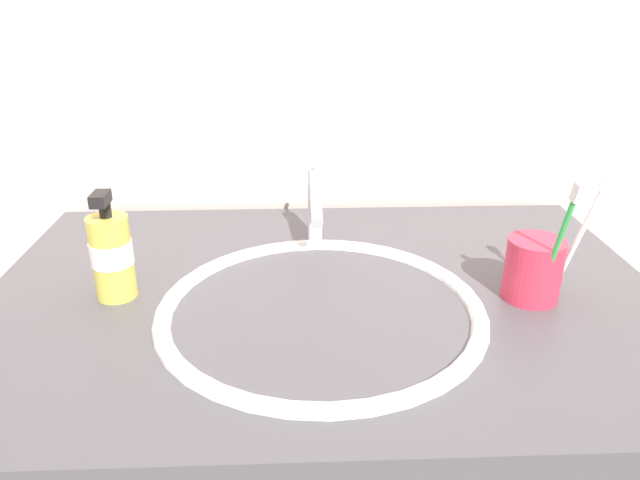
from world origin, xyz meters
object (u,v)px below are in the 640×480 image
(toothbrush_white, at_px, (583,230))
(soap_dispenser, at_px, (112,255))
(toothbrush_cup, at_px, (533,269))
(toothbrush_green, at_px, (560,238))
(faucet, at_px, (315,204))

(toothbrush_white, height_order, soap_dispenser, toothbrush_white)
(toothbrush_cup, relative_size, toothbrush_green, 0.48)
(toothbrush_green, distance_m, toothbrush_white, 0.05)
(toothbrush_cup, height_order, soap_dispenser, soap_dispenser)
(faucet, distance_m, soap_dispenser, 0.33)
(faucet, height_order, toothbrush_white, toothbrush_white)
(toothbrush_green, bearing_deg, soap_dispenser, 173.06)
(toothbrush_cup, distance_m, toothbrush_green, 0.08)
(faucet, bearing_deg, toothbrush_cup, -33.15)
(faucet, relative_size, soap_dispenser, 0.89)
(soap_dispenser, bearing_deg, toothbrush_cup, -2.83)
(faucet, height_order, soap_dispenser, soap_dispenser)
(toothbrush_white, xyz_separation_m, soap_dispenser, (-0.62, 0.05, -0.04))
(toothbrush_white, bearing_deg, toothbrush_cup, 159.27)
(soap_dispenser, bearing_deg, toothbrush_white, -4.30)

